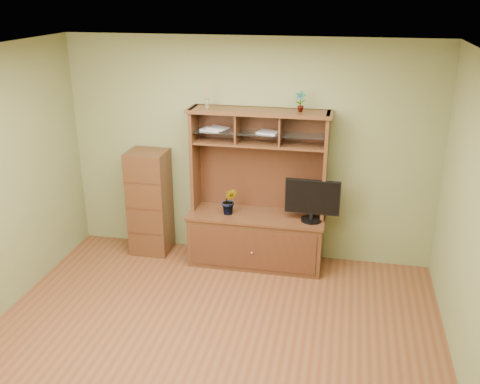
# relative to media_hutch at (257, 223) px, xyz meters

# --- Properties ---
(room) EXTENTS (4.54, 4.04, 2.74)m
(room) POSITION_rel_media_hutch_xyz_m (-0.15, -1.73, 0.83)
(room) COLOR brown
(room) RESTS_ON ground
(media_hutch) EXTENTS (1.66, 0.61, 1.90)m
(media_hutch) POSITION_rel_media_hutch_xyz_m (0.00, 0.00, 0.00)
(media_hutch) COLOR #402112
(media_hutch) RESTS_ON room
(monitor) EXTENTS (0.64, 0.25, 0.50)m
(monitor) POSITION_rel_media_hutch_xyz_m (0.66, -0.08, 0.39)
(monitor) COLOR black
(monitor) RESTS_ON media_hutch
(orchid_plant) EXTENTS (0.19, 0.15, 0.34)m
(orchid_plant) POSITION_rel_media_hutch_xyz_m (-0.32, -0.08, 0.30)
(orchid_plant) COLOR #32571D
(orchid_plant) RESTS_ON media_hutch
(top_plant) EXTENTS (0.13, 0.10, 0.23)m
(top_plant) POSITION_rel_media_hutch_xyz_m (0.46, 0.08, 1.49)
(top_plant) COLOR #2E6021
(top_plant) RESTS_ON media_hutch
(reed_diffuser) EXTENTS (0.06, 0.06, 0.28)m
(reed_diffuser) POSITION_rel_media_hutch_xyz_m (-0.61, 0.08, 1.49)
(reed_diffuser) COLOR silver
(reed_diffuser) RESTS_ON media_hutch
(magazines) EXTENTS (0.94, 0.24, 0.04)m
(magazines) POSITION_rel_media_hutch_xyz_m (-0.32, 0.08, 1.13)
(magazines) COLOR #A6A6AA
(magazines) RESTS_ON media_hutch
(side_cabinet) EXTENTS (0.48, 0.44, 1.34)m
(side_cabinet) POSITION_rel_media_hutch_xyz_m (-1.38, 0.04, 0.15)
(side_cabinet) COLOR #402112
(side_cabinet) RESTS_ON room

